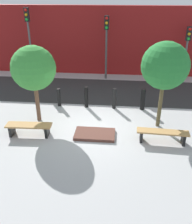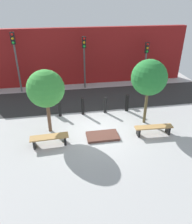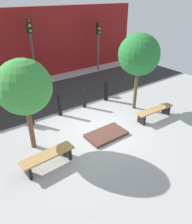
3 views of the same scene
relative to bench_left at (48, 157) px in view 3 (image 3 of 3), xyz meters
The scene contains 14 objects.
ground_plane 2.68m from the bench_left, 16.53° to the left, with size 18.00×18.00×0.00m, color #AAAAAA.
road_strip 5.49m from the bench_left, 62.23° to the left, with size 18.00×3.71×0.01m, color #2C2C2C.
building_facade 8.67m from the bench_left, 72.50° to the left, with size 16.20×0.50×4.22m, color maroon.
bench_left is the anchor object (origin of this frame).
bench_right 5.11m from the bench_left, ahead, with size 1.92×0.47×0.47m.
planter_bed 2.58m from the bench_left, ahead, with size 1.57×0.92×0.12m, color brown.
tree_behind_left_bench 2.34m from the bench_left, 90.00° to the left, with size 1.80×1.80×3.24m.
tree_behind_right_bench 5.71m from the bench_left, 13.62° to the left, with size 1.81×1.81×3.50m.
bollard_far_left 2.80m from the bench_left, 78.68° to the left, with size 0.17×0.17×0.89m, color black.
bollard_left 3.33m from the bench_left, 55.50° to the left, with size 0.18×0.18×1.04m, color black.
bollard_center 4.23m from the bench_left, 40.42° to the left, with size 0.18×0.18×1.00m, color black.
bollard_right 5.32m from the bench_left, 31.05° to the left, with size 0.22×0.22×1.05m, color black.
traffic_light_mid_west 7.77m from the bench_left, 69.93° to the left, with size 0.28×0.27×3.75m.
traffic_light_mid_east 10.24m from the bench_left, 43.98° to the left, with size 0.28×0.27×3.21m.
Camera 3 is at (-4.49, -6.00, 4.97)m, focal length 35.00 mm.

